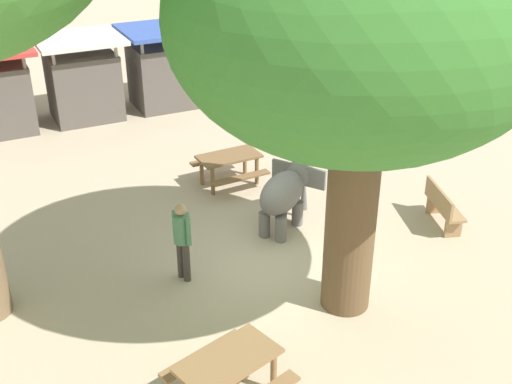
% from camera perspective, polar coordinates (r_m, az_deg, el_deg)
% --- Properties ---
extents(ground_plane, '(60.00, 60.00, 0.00)m').
position_cam_1_polar(ground_plane, '(12.82, 1.55, -6.36)').
color(ground_plane, '#BAA88C').
extents(elephant, '(1.83, 1.69, 1.33)m').
position_cam_1_polar(elephant, '(13.66, 2.71, 0.04)').
color(elephant, slate).
rests_on(elephant, ground_plane).
extents(person_handler, '(0.32, 0.49, 1.62)m').
position_cam_1_polar(person_handler, '(11.95, -6.64, -3.93)').
color(person_handler, '#3F3833').
rests_on(person_handler, ground_plane).
extents(shade_tree_secondary, '(6.03, 5.53, 7.31)m').
position_cam_1_polar(shade_tree_secondary, '(9.71, 9.89, 15.00)').
color(shade_tree_secondary, brown).
rests_on(shade_tree_secondary, ground_plane).
extents(wooden_bench, '(0.83, 1.45, 0.88)m').
position_cam_1_polar(wooden_bench, '(14.46, 16.35, -1.19)').
color(wooden_bench, '#9E7A51').
rests_on(wooden_bench, ground_plane).
extents(picnic_table_near, '(1.55, 1.53, 0.78)m').
position_cam_1_polar(picnic_table_near, '(15.62, -2.42, 2.65)').
color(picnic_table_near, brown).
rests_on(picnic_table_near, ground_plane).
extents(picnic_table_far, '(1.85, 1.84, 0.78)m').
position_cam_1_polar(picnic_table_far, '(9.61, -2.45, -15.56)').
color(picnic_table_far, olive).
rests_on(picnic_table_far, ground_plane).
extents(market_stall_white, '(2.50, 2.50, 2.52)m').
position_cam_1_polar(market_stall_white, '(20.46, -15.20, 9.49)').
color(market_stall_white, '#59514C').
rests_on(market_stall_white, ground_plane).
extents(market_stall_blue, '(2.50, 2.50, 2.52)m').
position_cam_1_polar(market_stall_blue, '(21.08, -8.22, 10.68)').
color(market_stall_blue, '#59514C').
rests_on(market_stall_blue, ground_plane).
extents(feed_bucket, '(0.36, 0.36, 0.32)m').
position_cam_1_polar(feed_bucket, '(14.21, 8.19, -2.24)').
color(feed_bucket, gray).
rests_on(feed_bucket, ground_plane).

